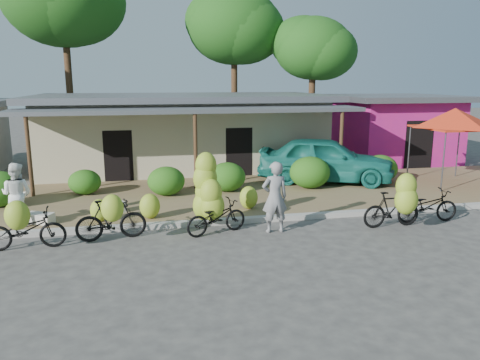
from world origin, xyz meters
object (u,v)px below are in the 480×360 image
at_px(red_canopy, 455,118).
at_px(sack_near, 111,208).
at_px(bystander, 17,194).
at_px(bike_center, 211,201).
at_px(bike_right, 397,204).
at_px(bike_left, 111,218).
at_px(vendor, 275,197).
at_px(bike_far_right, 427,206).
at_px(sack_far, 39,218).
at_px(teal_van, 325,159).
at_px(tree_near_right, 309,47).
at_px(tree_center_right, 230,25).
at_px(bike_far_left, 24,228).

distance_m(red_canopy, sack_near, 12.77).
xyz_separation_m(sack_near, bystander, (-2.38, -0.65, 0.71)).
bearing_deg(bike_center, red_canopy, -89.94).
relative_size(bike_right, bystander, 0.99).
bearing_deg(bike_left, bike_right, -102.58).
distance_m(red_canopy, vendor, 9.12).
height_order(red_canopy, bystander, red_canopy).
distance_m(bike_far_right, sack_near, 9.23).
bearing_deg(bike_far_right, bike_right, 113.76).
distance_m(sack_far, teal_van, 10.39).
height_order(tree_near_right, vendor, tree_near_right).
relative_size(tree_center_right, bystander, 5.25).
bearing_deg(sack_near, bike_far_left, -126.85).
bearing_deg(bike_right, bystander, 76.55).
bearing_deg(bike_center, bike_right, -120.06).
height_order(red_canopy, vendor, red_canopy).
height_order(bike_far_right, bystander, bystander).
bearing_deg(teal_van, vendor, 167.95).
height_order(bike_right, vendor, vendor).
bearing_deg(tree_center_right, bike_left, -111.35).
bearing_deg(bike_left, sack_near, -3.61).
xyz_separation_m(red_canopy, bike_left, (-12.29, -3.75, -2.01)).
xyz_separation_m(bike_right, sack_near, (-7.67, 2.82, -0.44)).
relative_size(bike_far_right, vendor, 0.96).
xyz_separation_m(vendor, bystander, (-6.76, 1.70, 0.02)).
distance_m(bike_far_right, teal_van, 5.32).
distance_m(bike_right, sack_far, 9.81).
xyz_separation_m(bike_left, bike_right, (7.51, -0.63, 0.10)).
bearing_deg(bike_right, vendor, 80.57).
height_order(tree_center_right, sack_far, tree_center_right).
height_order(vendor, teal_van, vendor).
bearing_deg(red_canopy, bike_center, -160.33).
relative_size(tree_near_right, red_canopy, 2.12).
bearing_deg(tree_center_right, bike_far_right, -80.08).
distance_m(bike_left, sack_near, 2.22).
bearing_deg(tree_center_right, vendor, -96.63).
bearing_deg(sack_near, tree_near_right, 47.79).
bearing_deg(bystander, red_canopy, -155.17).
bearing_deg(sack_far, tree_near_right, 44.49).
height_order(sack_near, bystander, bystander).
relative_size(red_canopy, sack_near, 4.12).
xyz_separation_m(bike_left, bystander, (-2.54, 1.54, 0.38)).
xyz_separation_m(red_canopy, sack_near, (-12.45, -1.56, -2.34)).
bearing_deg(bike_left, bystander, 50.98).
xyz_separation_m(bike_center, sack_far, (-4.60, 1.30, -0.59)).
xyz_separation_m(bike_far_right, vendor, (-4.54, 0.02, 0.49)).
distance_m(bike_far_right, bystander, 11.44).
relative_size(bike_center, teal_van, 0.41).
bearing_deg(red_canopy, tree_center_right, 118.20).
distance_m(sack_far, vendor, 6.52).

